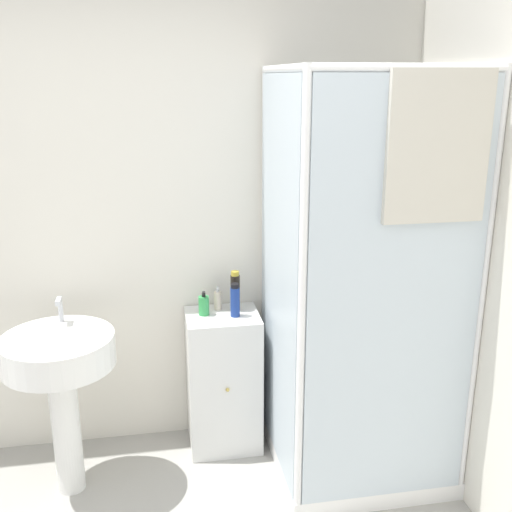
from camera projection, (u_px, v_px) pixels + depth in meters
The scene contains 8 objects.
wall_back at pixel (110, 227), 3.16m from camera, with size 6.40×0.06×2.50m, color silver.
shower_enclosure at pixel (353, 366), 3.03m from camera, with size 0.86×0.89×2.06m.
vanity_cabinet at pixel (224, 381), 3.32m from camera, with size 0.39×0.35×0.79m.
sink at pixel (60, 370), 2.87m from camera, with size 0.53×0.53×0.97m.
soap_dispenser at pixel (204, 305), 3.19m from camera, with size 0.06×0.06×0.14m.
shampoo_bottle_tall_black at pixel (235, 291), 3.24m from camera, with size 0.05×0.05×0.22m.
shampoo_bottle_blue at pixel (235, 301), 3.16m from camera, with size 0.05×0.05×0.18m.
lotion_bottle_white at pixel (218, 300), 3.27m from camera, with size 0.04×0.04×0.13m.
Camera 1 is at (0.22, -1.46, 2.01)m, focal length 42.00 mm.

